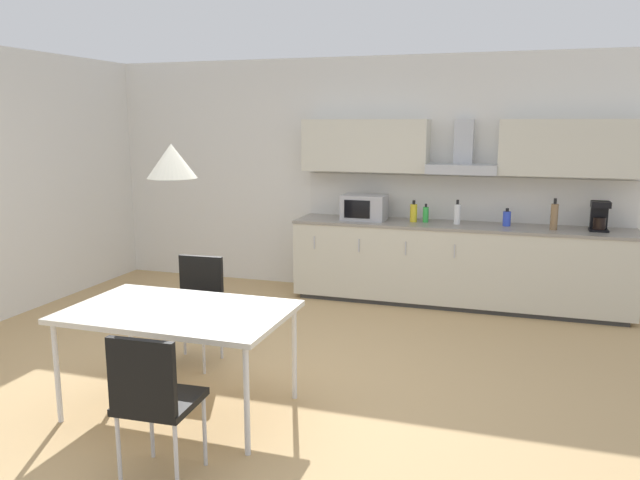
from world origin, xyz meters
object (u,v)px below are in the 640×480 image
at_px(bottle_brown, 554,216).
at_px(bottle_yellow, 414,213).
at_px(bottle_green, 426,214).
at_px(microwave, 364,207).
at_px(pendant_lamp, 172,161).
at_px(bottle_white, 457,214).
at_px(chair_far_left, 197,299).
at_px(bottle_blue, 507,218).
at_px(dining_table, 178,315).
at_px(chair_near_right, 153,394).
at_px(coffee_maker, 599,216).

bearing_deg(bottle_brown, bottle_yellow, 177.04).
bearing_deg(bottle_green, microwave, -177.09).
xyz_separation_m(bottle_brown, pendant_lamp, (-2.48, -3.12, 0.69)).
height_order(bottle_white, bottle_yellow, bottle_white).
relative_size(bottle_brown, chair_far_left, 0.37).
bearing_deg(microwave, bottle_blue, 2.06).
height_order(bottle_white, bottle_blue, bottle_white).
bearing_deg(chair_far_left, microwave, 70.25).
distance_m(bottle_green, chair_far_left, 2.84).
xyz_separation_m(bottle_blue, chair_far_left, (-2.36, -2.38, -0.43)).
xyz_separation_m(bottle_green, bottle_yellow, (-0.13, -0.01, 0.01)).
distance_m(microwave, bottle_white, 1.02).
height_order(bottle_white, chair_far_left, bottle_white).
relative_size(bottle_green, dining_table, 0.14).
distance_m(chair_near_right, pendant_lamp, 1.49).
bearing_deg(bottle_brown, bottle_blue, 167.65).
xyz_separation_m(bottle_blue, pendant_lamp, (-2.03, -3.23, 0.75)).
height_order(coffee_maker, chair_far_left, coffee_maker).
xyz_separation_m(coffee_maker, bottle_brown, (-0.43, -0.07, -0.01)).
relative_size(coffee_maker, bottle_green, 1.48).
relative_size(bottle_green, pendant_lamp, 0.63).
relative_size(dining_table, pendant_lamp, 4.61).
xyz_separation_m(bottle_green, dining_table, (-1.18, -3.20, -0.29)).
bearing_deg(bottle_brown, chair_near_right, -118.41).
bearing_deg(bottle_brown, pendant_lamp, -128.49).
distance_m(bottle_white, pendant_lamp, 3.59).
relative_size(bottle_blue, pendant_lamp, 0.58).
distance_m(bottle_brown, chair_near_right, 4.54).
relative_size(microwave, bottle_blue, 2.57).
relative_size(chair_far_left, chair_near_right, 1.00).
bearing_deg(dining_table, bottle_yellow, 71.90).
bearing_deg(dining_table, pendant_lamp, 45.00).
distance_m(coffee_maker, bottle_yellow, 1.87).
height_order(bottle_yellow, chair_far_left, bottle_yellow).
bearing_deg(bottle_green, bottle_brown, -3.51).
bearing_deg(dining_table, chair_near_right, -68.35).
height_order(coffee_maker, bottle_green, coffee_maker).
relative_size(bottle_yellow, pendant_lamp, 0.74).
height_order(microwave, bottle_yellow, microwave).
relative_size(bottle_brown, pendant_lamp, 1.00).
xyz_separation_m(bottle_brown, bottle_green, (-1.31, 0.08, -0.05)).
bearing_deg(bottle_brown, microwave, 178.68).
bearing_deg(pendant_lamp, bottle_white, 64.48).
bearing_deg(microwave, bottle_white, 0.35).
xyz_separation_m(dining_table, chair_far_left, (-0.34, 0.85, -0.15)).
bearing_deg(chair_near_right, dining_table, 111.65).
distance_m(chair_far_left, pendant_lamp, 1.49).
bearing_deg(pendant_lamp, microwave, 81.08).
bearing_deg(pendant_lamp, coffee_maker, 47.66).
distance_m(bottle_brown, bottle_yellow, 1.44).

